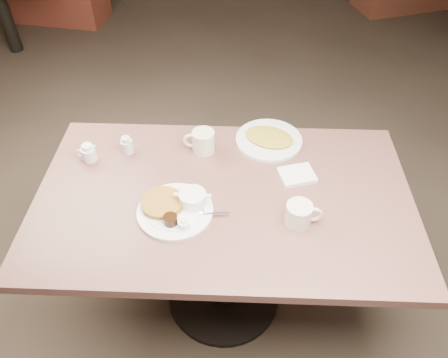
{
  "coord_description": "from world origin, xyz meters",
  "views": [
    {
      "loc": [
        0.05,
        -1.21,
        2.01
      ],
      "look_at": [
        0.0,
        0.02,
        0.82
      ],
      "focal_mm": 35.15,
      "sensor_mm": 36.0,
      "label": 1
    }
  ],
  "objects_px": {
    "main_plate": "(177,207)",
    "creamer_left": "(88,153)",
    "hash_plate": "(269,139)",
    "diner_table": "(224,223)",
    "creamer_right": "(127,145)",
    "coffee_mug_near": "(300,214)",
    "coffee_mug_far": "(203,141)"
  },
  "relations": [
    {
      "from": "diner_table",
      "to": "creamer_left",
      "type": "xyz_separation_m",
      "value": [
        -0.59,
        0.19,
        0.21
      ]
    },
    {
      "from": "diner_table",
      "to": "coffee_mug_far",
      "type": "height_order",
      "value": "coffee_mug_far"
    },
    {
      "from": "main_plate",
      "to": "creamer_left",
      "type": "relative_size",
      "value": 3.71
    },
    {
      "from": "hash_plate",
      "to": "coffee_mug_far",
      "type": "bearing_deg",
      "value": -165.71
    },
    {
      "from": "diner_table",
      "to": "creamer_right",
      "type": "height_order",
      "value": "creamer_right"
    },
    {
      "from": "diner_table",
      "to": "main_plate",
      "type": "distance_m",
      "value": 0.28
    },
    {
      "from": "coffee_mug_near",
      "to": "creamer_right",
      "type": "distance_m",
      "value": 0.81
    },
    {
      "from": "main_plate",
      "to": "creamer_left",
      "type": "bearing_deg",
      "value": 145.61
    },
    {
      "from": "main_plate",
      "to": "coffee_mug_near",
      "type": "relative_size",
      "value": 2.58
    },
    {
      "from": "coffee_mug_near",
      "to": "creamer_left",
      "type": "relative_size",
      "value": 1.44
    },
    {
      "from": "diner_table",
      "to": "coffee_mug_far",
      "type": "relative_size",
      "value": 10.48
    },
    {
      "from": "diner_table",
      "to": "coffee_mug_far",
      "type": "distance_m",
      "value": 0.37
    },
    {
      "from": "hash_plate",
      "to": "creamer_right",
      "type": "bearing_deg",
      "value": -171.06
    },
    {
      "from": "diner_table",
      "to": "creamer_right",
      "type": "bearing_deg",
      "value": 150.11
    },
    {
      "from": "creamer_right",
      "to": "hash_plate",
      "type": "xyz_separation_m",
      "value": [
        0.62,
        0.1,
        -0.02
      ]
    },
    {
      "from": "coffee_mug_near",
      "to": "creamer_right",
      "type": "xyz_separation_m",
      "value": [
        -0.72,
        0.38,
        -0.01
      ]
    },
    {
      "from": "creamer_right",
      "to": "coffee_mug_near",
      "type": "bearing_deg",
      "value": -27.82
    },
    {
      "from": "coffee_mug_far",
      "to": "main_plate",
      "type": "bearing_deg",
      "value": -101.3
    },
    {
      "from": "creamer_left",
      "to": "hash_plate",
      "type": "distance_m",
      "value": 0.79
    },
    {
      "from": "hash_plate",
      "to": "creamer_left",
      "type": "bearing_deg",
      "value": -168.68
    },
    {
      "from": "main_plate",
      "to": "coffee_mug_near",
      "type": "height_order",
      "value": "coffee_mug_near"
    },
    {
      "from": "creamer_left",
      "to": "hash_plate",
      "type": "bearing_deg",
      "value": 11.32
    },
    {
      "from": "coffee_mug_far",
      "to": "coffee_mug_near",
      "type": "bearing_deg",
      "value": -46.01
    },
    {
      "from": "creamer_left",
      "to": "diner_table",
      "type": "bearing_deg",
      "value": -18.05
    },
    {
      "from": "main_plate",
      "to": "creamer_right",
      "type": "relative_size",
      "value": 4.48
    },
    {
      "from": "coffee_mug_far",
      "to": "creamer_right",
      "type": "height_order",
      "value": "coffee_mug_far"
    },
    {
      "from": "creamer_right",
      "to": "hash_plate",
      "type": "distance_m",
      "value": 0.63
    },
    {
      "from": "diner_table",
      "to": "creamer_right",
      "type": "xyz_separation_m",
      "value": [
        -0.43,
        0.25,
        0.21
      ]
    },
    {
      "from": "creamer_left",
      "to": "coffee_mug_far",
      "type": "bearing_deg",
      "value": 9.49
    },
    {
      "from": "coffee_mug_near",
      "to": "hash_plate",
      "type": "xyz_separation_m",
      "value": [
        -0.09,
        0.48,
        -0.03
      ]
    },
    {
      "from": "diner_table",
      "to": "coffee_mug_near",
      "type": "xyz_separation_m",
      "value": [
        0.28,
        -0.13,
        0.22
      ]
    },
    {
      "from": "hash_plate",
      "to": "coffee_mug_near",
      "type": "bearing_deg",
      "value": -78.8
    }
  ]
}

